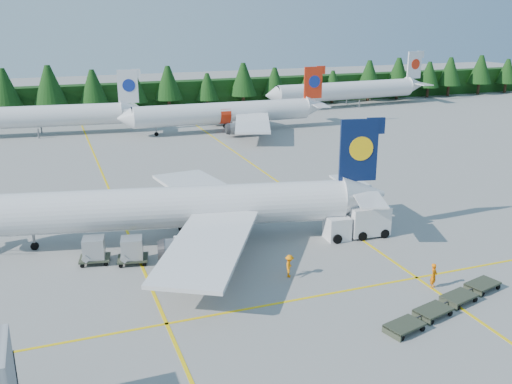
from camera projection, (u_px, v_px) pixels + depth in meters
name	position (u px, v px, depth m)	size (l,w,h in m)	color
ground	(315.00, 259.00, 48.38)	(320.00, 320.00, 0.00)	gray
taxi_stripe_a	(116.00, 206.00, 61.58)	(0.25, 120.00, 0.01)	yellow
taxi_stripe_b	(286.00, 188.00, 68.25)	(0.25, 120.00, 0.01)	yellow
taxi_stripe_cross	(350.00, 290.00, 43.01)	(80.00, 0.25, 0.01)	yellow
treeline_hedge	(145.00, 97.00, 120.75)	(220.00, 4.00, 6.00)	black
airliner_navy	(164.00, 208.00, 50.98)	(37.01, 30.14, 10.89)	silver
airliner_red	(220.00, 113.00, 99.37)	(36.97, 30.41, 10.75)	silver
airliner_far_left	(20.00, 117.00, 95.39)	(36.78, 7.23, 10.70)	silver
airliner_far_right	(342.00, 91.00, 125.46)	(39.70, 6.08, 11.54)	silver
service_truck	(357.00, 222.00, 52.92)	(6.14, 2.60, 2.90)	white
dolly_train	(446.00, 303.00, 40.15)	(11.85, 5.17, 0.15)	#313627
uld_pair	(113.00, 249.00, 47.28)	(5.73, 3.46, 1.89)	#313627
crew_a	(434.00, 276.00, 43.13)	(0.72, 0.47, 1.97)	orange
crew_b	(169.00, 263.00, 45.81)	(0.78, 0.61, 1.61)	#F95F05
crew_c	(289.00, 266.00, 44.92)	(0.77, 0.52, 1.85)	orange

